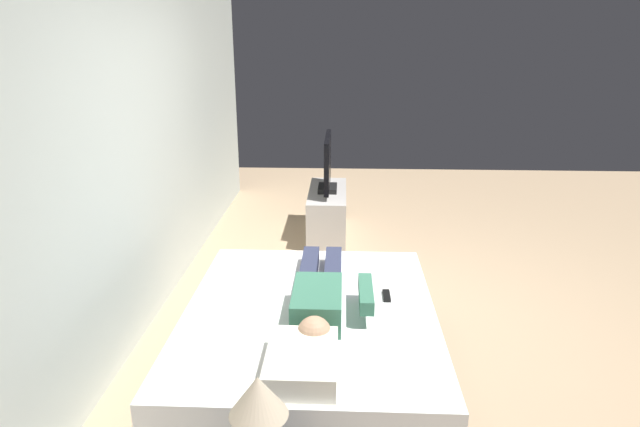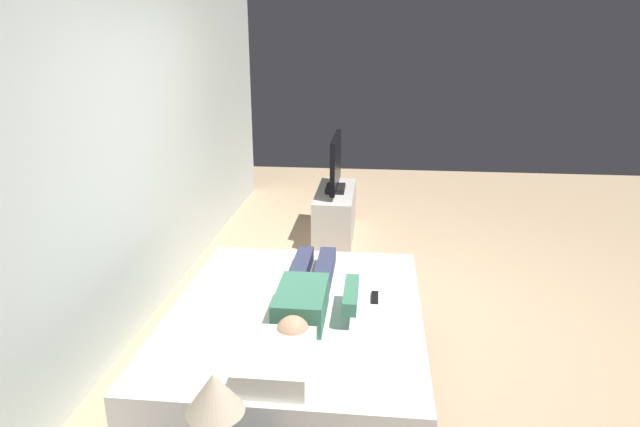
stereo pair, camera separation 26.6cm
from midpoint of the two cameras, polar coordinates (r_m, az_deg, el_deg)
name	(u,v)px [view 1 (the left image)]	position (r m, az deg, el deg)	size (l,w,h in m)	color
ground_plane	(388,319)	(4.35, 5.30, -10.87)	(10.00, 10.00, 0.00)	tan
back_wall	(151,129)	(4.56, -18.71, 8.30)	(6.40, 0.10, 2.80)	silver
bed	(310,349)	(3.47, -3.27, -13.91)	(1.93, 1.57, 0.54)	#333338
pillow	(302,362)	(2.75, -4.76, -15.09)	(0.48, 0.34, 0.12)	silver
person	(321,295)	(3.32, -2.23, -8.44)	(1.26, 0.46, 0.18)	#387056
remote	(387,296)	(3.48, 4.72, -8.50)	(0.15, 0.04, 0.02)	black
tv_stand	(327,213)	(5.99, -0.50, 0.09)	(1.10, 0.40, 0.50)	#B7B2AD
tv	(328,165)	(5.85, -0.51, 5.08)	(0.88, 0.20, 0.59)	black
lamp	(258,398)	(2.13, -10.19, -18.35)	(0.22, 0.22, 0.42)	#59595B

